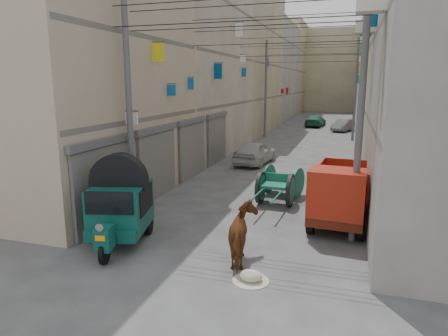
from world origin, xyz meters
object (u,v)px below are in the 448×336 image
at_px(auto_rickshaw, 120,203).
at_px(distant_car_grey, 343,125).
at_px(second_cart, 283,180).
at_px(distant_car_white, 255,152).
at_px(feed_sack, 251,276).
at_px(horse, 244,235).
at_px(distant_car_green, 315,121).
at_px(tonga_cart, 275,188).
at_px(mini_truck, 339,198).

xyz_separation_m(auto_rickshaw, distant_car_grey, (5.50, 30.47, -0.60)).
distance_m(second_cart, distant_car_white, 6.57).
xyz_separation_m(feed_sack, horse, (-0.43, 0.96, 0.60)).
bearing_deg(feed_sack, distant_car_green, 92.51).
relative_size(auto_rickshaw, tonga_cart, 1.05).
relative_size(auto_rickshaw, feed_sack, 5.45).
xyz_separation_m(horse, distant_car_white, (-2.66, 12.63, -0.07)).
height_order(second_cart, distant_car_grey, second_cart).
bearing_deg(distant_car_green, feed_sack, 98.82).
height_order(distant_car_grey, distant_car_green, distant_car_green).
bearing_deg(distant_car_white, distant_car_green, -88.20).
bearing_deg(feed_sack, mini_truck, 66.80).
distance_m(auto_rickshaw, second_cart, 7.38).
distance_m(auto_rickshaw, feed_sack, 4.42).
height_order(tonga_cart, distant_car_white, distant_car_white).
relative_size(mini_truck, distant_car_white, 0.99).
distance_m(mini_truck, distant_car_grey, 27.41).
bearing_deg(distant_car_grey, mini_truck, -70.42).
xyz_separation_m(mini_truck, distant_car_grey, (-0.44, 27.40, -0.42)).
relative_size(second_cart, horse, 0.94).
bearing_deg(distant_car_white, feed_sack, 108.68).
distance_m(tonga_cart, feed_sack, 6.15).
height_order(feed_sack, horse, horse).
height_order(auto_rickshaw, distant_car_grey, auto_rickshaw).
xyz_separation_m(tonga_cart, second_cart, (0.07, 1.45, -0.00)).
height_order(mini_truck, second_cart, mini_truck).
bearing_deg(distant_car_grey, second_cart, -75.75).
bearing_deg(mini_truck, distant_car_white, 121.98).
relative_size(tonga_cart, distant_car_green, 0.67).
bearing_deg(auto_rickshaw, second_cart, 46.09).
xyz_separation_m(feed_sack, distant_car_grey, (1.37, 31.63, 0.44)).
distance_m(distant_car_white, distant_car_green, 21.65).
relative_size(tonga_cart, mini_truck, 0.73).
distance_m(mini_truck, feed_sack, 4.68).
bearing_deg(second_cart, mini_truck, -40.06).
bearing_deg(mini_truck, tonga_cart, 145.86).
distance_m(distant_car_grey, distant_car_green, 4.61).
bearing_deg(distant_car_white, horse, 107.77).
xyz_separation_m(mini_truck, distant_car_green, (-3.36, 30.97, -0.39)).
distance_m(mini_truck, horse, 3.97).
bearing_deg(feed_sack, horse, 113.96).
height_order(auto_rickshaw, feed_sack, auto_rickshaw).
distance_m(horse, distant_car_grey, 30.72).
bearing_deg(mini_truck, distant_car_grey, 95.30).
bearing_deg(horse, auto_rickshaw, -18.11).
height_order(horse, distant_car_white, horse).
relative_size(mini_truck, second_cart, 2.33).
relative_size(tonga_cart, horse, 1.61).
bearing_deg(feed_sack, distant_car_grey, 87.51).
height_order(mini_truck, horse, mini_truck).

